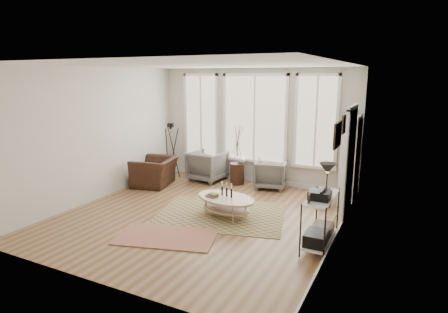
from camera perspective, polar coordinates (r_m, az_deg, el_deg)
The scene contains 17 objects.
room at distance 7.12m, azimuth -3.37°, elevation 1.83°, with size 5.50×5.54×2.90m.
bay_window at distance 9.50m, azimuth 4.66°, elevation 5.52°, with size 4.14×0.12×2.24m.
door at distance 7.42m, azimuth 18.58°, elevation -0.76°, with size 0.09×1.06×2.22m.
bookcase at distance 8.51m, azimuth 18.68°, elevation -0.31°, with size 0.31×0.85×2.06m.
low_shelf at distance 6.25m, azimuth 14.50°, elevation -8.74°, with size 0.38×1.08×1.30m.
wall_art at distance 5.90m, azimuth 17.14°, elevation 3.60°, with size 0.04×0.88×0.44m.
rug_main at distance 7.53m, azimuth -0.53°, elevation -8.80°, with size 2.48×1.86×0.01m, color brown.
rug_runner at distance 6.62m, azimuth -8.82°, elevation -11.94°, with size 1.68×0.94×0.01m, color maroon.
coffee_table at distance 7.34m, azimuth 0.18°, elevation -6.84°, with size 1.41×1.08×0.58m.
armchair_left at distance 9.84m, azimuth -2.53°, elevation -1.42°, with size 0.84×0.86×0.78m, color slate.
armchair_right at distance 9.24m, azimuth 7.11°, elevation -2.69°, with size 0.74×0.76×0.69m, color slate.
side_table at distance 9.43m, azimuth 2.03°, elevation 0.07°, with size 0.36×0.36×1.51m.
vase at distance 9.51m, azimuth 2.58°, elevation -0.29°, with size 0.22×0.22×0.23m, color silver.
accent_chair at distance 9.56m, azimuth -10.50°, elevation -2.29°, with size 0.94×1.07×0.70m, color #331D13.
tripod_camera at distance 10.15m, azimuth -8.03°, elevation 0.57°, with size 0.52×0.52×1.48m.
book_stack_near at distance 8.31m, azimuth 15.11°, elevation -6.60°, with size 0.22×0.27×0.18m, color brown.
book_stack_far at distance 8.17m, azimuth 14.88°, elevation -7.05°, with size 0.17×0.21×0.14m, color brown.
Camera 1 is at (3.53, -6.04, 2.70)m, focal length 30.00 mm.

